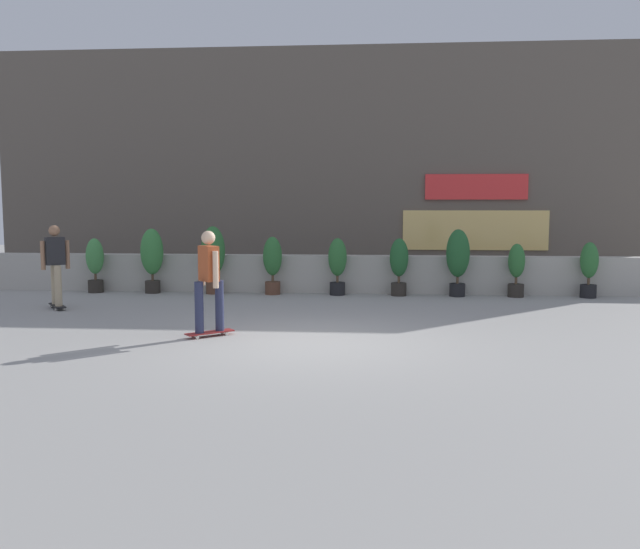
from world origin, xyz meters
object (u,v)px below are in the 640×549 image
Objects in this scene: potted_plant_3 at (273,262)px; skater_mid_plaza at (56,263)px; potted_plant_0 at (95,262)px; potted_plant_2 at (213,254)px; potted_plant_5 at (399,264)px; potted_plant_1 at (152,255)px; skater_far_right at (209,278)px; potted_plant_7 at (516,268)px; potted_plant_8 at (589,267)px; potted_plant_6 at (458,257)px; potted_plant_4 at (337,263)px.

skater_mid_plaza is (-4.04, -2.55, 0.17)m from potted_plant_3.
potted_plant_0 is 0.96× the size of potted_plant_3.
potted_plant_2 is 1.20× the size of potted_plant_5.
skater_far_right is at bearing -62.64° from potted_plant_1.
potted_plant_1 is 1.26× the size of potted_plant_7.
skater_far_right is at bearing -138.62° from potted_plant_7.
potted_plant_8 is at bearing 0.00° from potted_plant_5.
potted_plant_2 is (1.48, 0.00, 0.04)m from potted_plant_1.
potted_plant_0 is 8.61m from potted_plant_6.
potted_plant_1 is 1.22× the size of potted_plant_8.
skater_far_right is at bearing -131.29° from potted_plant_6.
potted_plant_4 is 6.13m from skater_mid_plaza.
potted_plant_8 is 11.57m from skater_mid_plaza.
potted_plant_5 is 0.79× the size of skater_mid_plaza.
potted_plant_4 is at bearing 180.00° from potted_plant_5.
potted_plant_2 is at bearing 180.00° from potted_plant_3.
potted_plant_1 is at bearing -180.00° from potted_plant_8.
potted_plant_7 is at bearing 0.00° from potted_plant_4.
potted_plant_4 is 0.79× the size of skater_mid_plaza.
potted_plant_6 is at bearing 0.00° from potted_plant_1.
potted_plant_2 reaches higher than potted_plant_3.
potted_plant_4 is at bearing 71.16° from skater_far_right.
potted_plant_5 is at bearing -0.00° from potted_plant_0.
potted_plant_6 reaches higher than potted_plant_3.
potted_plant_1 is 2.79m from skater_mid_plaza.
potted_plant_5 reaches higher than potted_plant_8.
skater_mid_plaza is at bearing -147.78° from potted_plant_3.
potted_plant_8 is at bearing 0.00° from potted_plant_4.
skater_mid_plaza reaches higher than potted_plant_3.
potted_plant_1 is 1.16× the size of potted_plant_5.
potted_plant_1 is 10.14m from potted_plant_8.
potted_plant_6 is 1.35m from potted_plant_7.
potted_plant_5 is (7.27, -0.00, 0.02)m from potted_plant_0.
skater_far_right is (-0.23, -5.16, 0.17)m from potted_plant_3.
potted_plant_8 is (8.66, 0.00, -0.25)m from potted_plant_2.
potted_plant_1 is 0.91× the size of skater_far_right.
potted_plant_3 is (2.90, 0.00, -0.13)m from potted_plant_1.
skater_far_right is (-4.53, -5.16, 0.04)m from potted_plant_6.
skater_far_right reaches higher than potted_plant_0.
skater_far_right is (-3.19, -5.16, 0.19)m from potted_plant_5.
potted_plant_0 is at bearing 180.00° from potted_plant_4.
potted_plant_3 is at bearing 87.43° from skater_far_right.
potted_plant_2 is at bearing 0.00° from potted_plant_0.
potted_plant_5 is at bearing -0.00° from potted_plant_3.
potted_plant_3 is at bearing -180.00° from potted_plant_8.
potted_plant_2 is at bearing -180.00° from potted_plant_8.
potted_plant_2 is 0.95× the size of skater_far_right.
potted_plant_3 reaches higher than potted_plant_8.
potted_plant_6 reaches higher than potted_plant_1.
potted_plant_2 reaches higher than potted_plant_0.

